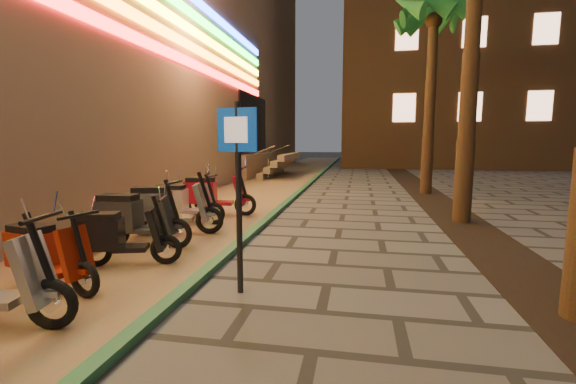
% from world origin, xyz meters
% --- Properties ---
extents(parking_strip, '(3.40, 60.00, 0.01)m').
position_xyz_m(parking_strip, '(-2.60, 10.00, 0.01)').
color(parking_strip, '#8C7251').
rests_on(parking_strip, ground).
extents(green_curb, '(0.18, 60.00, 0.10)m').
position_xyz_m(green_curb, '(-0.90, 10.00, 0.05)').
color(green_curb, '#266540').
rests_on(green_curb, ground).
extents(planting_strip, '(1.20, 40.00, 0.02)m').
position_xyz_m(planting_strip, '(3.60, 5.00, 0.01)').
color(planting_strip, black).
rests_on(planting_strip, ground).
extents(apartment_block, '(18.00, 16.06, 25.00)m').
position_xyz_m(apartment_block, '(9.00, 32.00, 12.50)').
color(apartment_block, brown).
rests_on(apartment_block, ground).
extents(palm_d, '(2.97, 3.02, 7.16)m').
position_xyz_m(palm_d, '(3.60, 12.00, 5.94)').
color(palm_d, '#472D19').
rests_on(palm_d, ground).
extents(pedestrian_sign, '(0.52, 0.13, 2.37)m').
position_xyz_m(pedestrian_sign, '(-0.23, 2.05, 1.53)').
color(pedestrian_sign, black).
rests_on(pedestrian_sign, ground).
extents(scooter_5, '(1.53, 0.73, 1.08)m').
position_xyz_m(scooter_5, '(-2.73, 1.71, 0.47)').
color(scooter_5, black).
rests_on(scooter_5, ground).
extents(scooter_6, '(1.52, 0.81, 1.08)m').
position_xyz_m(scooter_6, '(-2.39, 2.70, 0.47)').
color(scooter_6, black).
rests_on(scooter_6, ground).
extents(scooter_7, '(1.75, 0.61, 1.24)m').
position_xyz_m(scooter_7, '(-2.76, 3.73, 0.54)').
color(scooter_7, black).
rests_on(scooter_7, ground).
extents(scooter_8, '(1.82, 0.93, 1.29)m').
position_xyz_m(scooter_8, '(-2.61, 4.65, 0.56)').
color(scooter_8, black).
rests_on(scooter_8, ground).
extents(scooter_9, '(1.64, 0.58, 1.16)m').
position_xyz_m(scooter_9, '(-2.79, 5.73, 0.50)').
color(scooter_9, black).
rests_on(scooter_9, ground).
extents(scooter_10, '(1.82, 0.73, 1.28)m').
position_xyz_m(scooter_10, '(-2.46, 6.74, 0.56)').
color(scooter_10, black).
rests_on(scooter_10, ground).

